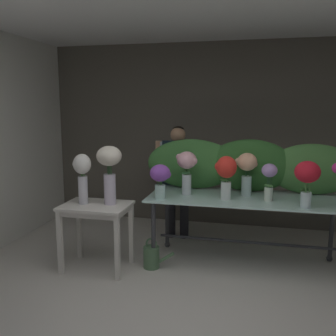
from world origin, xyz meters
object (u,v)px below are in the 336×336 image
Objects in this scene: display_table_glass at (245,207)px; vase_cream_lisianthus_tall at (109,168)px; vase_blush_tulips at (187,167)px; watering_can at (152,257)px; vase_peach_dahlias at (247,169)px; vase_lilac_ranunculus at (269,178)px; vase_white_roses_tall at (82,173)px; vase_violet_freesia at (160,178)px; side_table_white at (96,214)px; vase_scarlet_carnations at (226,172)px; vase_crimson_anemones at (307,176)px; florist at (178,170)px.

vase_cream_lisianthus_tall reaches higher than display_table_glass.
vase_blush_tulips reaches higher than watering_can.
vase_peach_dahlias is 0.76× the size of vase_cream_lisianthus_tall.
display_table_glass is at bearing 156.04° from vase_lilac_ranunculus.
watering_can is at bearing 11.13° from vase_white_roses_tall.
vase_peach_dahlias is at bearing 21.35° from vase_violet_freesia.
side_table_white is (-1.58, -0.46, -0.05)m from display_table_glass.
vase_scarlet_carnations is at bearing -145.23° from display_table_glass.
vase_scarlet_carnations is 0.31m from vase_peach_dahlias.
vase_cream_lisianthus_tall is at bearing -164.04° from display_table_glass.
side_table_white is 2.07× the size of watering_can.
vase_scarlet_carnations is at bearing -133.18° from vase_peach_dahlias.
vase_violet_freesia is (-0.25, -0.25, -0.09)m from vase_blush_tulips.
vase_peach_dahlias is at bearing 18.92° from side_table_white.
vase_peach_dahlias reaches higher than watering_can.
vase_scarlet_carnations reaches higher than vase_lilac_ranunculus.
vase_white_roses_tall is at bearing -175.85° from vase_crimson_anemones.
vase_violet_freesia is at bearing -163.07° from display_table_glass.
display_table_glass is 0.44m from vase_lilac_ranunculus.
vase_white_roses_tall is (-0.81, -1.18, 0.13)m from florist.
watering_can is at bearing 13.70° from side_table_white.
vase_peach_dahlias reaches higher than vase_violet_freesia.
vase_blush_tulips is (0.26, -0.74, 0.17)m from florist.
vase_cream_lisianthus_tall reaches higher than vase_lilac_ranunculus.
vase_lilac_ranunculus is 1.14× the size of watering_can.
vase_lilac_ranunculus is at bearing -23.96° from display_table_glass.
florist reaches higher than vase_cream_lisianthus_tall.
vase_cream_lisianthus_tall is at bearing -114.75° from florist.
vase_crimson_anemones is 1.25× the size of vase_violet_freesia.
vase_blush_tulips is (0.92, 0.44, 0.49)m from side_table_white.
florist is 1.82m from vase_crimson_anemones.
vase_violet_freesia is 0.56m from vase_cream_lisianthus_tall.
watering_can is at bearing -138.37° from vase_blush_tulips.
vase_blush_tulips reaches higher than side_table_white.
florist is at bearing 60.59° from side_table_white.
florist is at bearing 90.71° from vase_violet_freesia.
side_table_white reaches higher than watering_can.
florist reaches higher than vase_white_roses_tall.
vase_violet_freesia is (-1.14, -0.17, -0.01)m from vase_lilac_ranunculus.
florist is 3.13× the size of vase_peach_dahlias.
vase_blush_tulips is (-1.25, 0.27, 0.00)m from vase_crimson_anemones.
vase_cream_lisianthus_tall reaches higher than vase_blush_tulips.
side_table_white is at bearing -166.30° from watering_can.
vase_violet_freesia is at bearing -158.65° from vase_peach_dahlias.
vase_peach_dahlias is (0.92, -0.63, 0.16)m from florist.
vase_crimson_anemones is 0.74× the size of vase_cream_lisianthus_tall.
vase_blush_tulips reaches higher than vase_peach_dahlias.
side_table_white is at bearing -119.41° from florist.
vase_crimson_anemones is at bearing -26.84° from display_table_glass.
florist is 3.21× the size of vase_scarlet_carnations.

